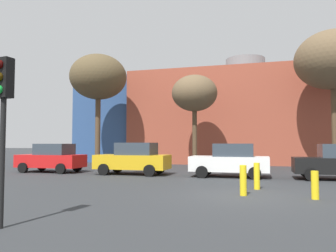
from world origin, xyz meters
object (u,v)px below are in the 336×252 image
bollard_yellow_0 (243,180)px  bare_tree_1 (98,78)px  bollard_yellow_1 (257,176)px  parked_car_2 (230,160)px  bare_tree_0 (194,94)px  bollard_yellow_2 (315,185)px  parked_car_0 (52,158)px  traffic_light_near_left (3,102)px  bare_tree_2 (333,60)px  parked_car_1 (134,159)px

bollard_yellow_0 → bare_tree_1: bearing=134.5°
bollard_yellow_1 → parked_car_2: bearing=107.3°
bare_tree_0 → bollard_yellow_2: 15.13m
bollard_yellow_2 → parked_car_2: bearing=116.9°
parked_car_0 → traffic_light_near_left: bearing=121.0°
parked_car_0 → bare_tree_0: size_ratio=0.59×
parked_car_2 → bare_tree_1: 14.52m
parked_car_2 → bare_tree_0: (-3.16, 6.17, 4.75)m
bare_tree_1 → bollard_yellow_0: size_ratio=8.68×
bare_tree_2 → bare_tree_1: bearing=-179.5°
bollard_yellow_0 → bare_tree_0: bearing=108.2°
traffic_light_near_left → bollard_yellow_2: size_ratio=4.01×
bare_tree_1 → parked_car_2: bearing=-28.7°
parked_car_1 → bare_tree_1: 10.62m
parked_car_0 → traffic_light_near_left: traffic_light_near_left is taller
bare_tree_1 → bollard_yellow_1: size_ratio=8.77×
bare_tree_2 → bollard_yellow_2: bearing=-104.5°
parked_car_0 → bare_tree_2: 20.25m
parked_car_1 → bollard_yellow_2: 11.11m
parked_car_0 → bare_tree_1: size_ratio=0.45×
traffic_light_near_left → parked_car_2: bearing=168.2°
parked_car_1 → bollard_yellow_0: size_ratio=4.07×
parked_car_1 → bollard_yellow_1: size_ratio=4.11×
parked_car_2 → bollard_yellow_1: bearing=107.3°
parked_car_2 → bollard_yellow_0: bearing=98.6°
bollard_yellow_1 → bollard_yellow_2: (1.87, -1.92, -0.06)m
bollard_yellow_2 → bollard_yellow_1: bearing=134.2°
bare_tree_1 → bollard_yellow_0: (12.36, -12.58, -6.86)m
traffic_light_near_left → bare_tree_1: bearing=-152.2°
bare_tree_2 → bare_tree_0: bearing=-178.7°
traffic_light_near_left → bollard_yellow_1: bearing=151.2°
parked_car_2 → bare_tree_0: bare_tree_0 is taller
bare_tree_1 → bollard_yellow_2: size_ratio=9.98×
bare_tree_0 → bare_tree_1: size_ratio=0.76×
parked_car_1 → bare_tree_0: bearing=-112.5°
parked_car_0 → bare_tree_1: bearing=-89.7°
parked_car_2 → bollard_yellow_1: size_ratio=4.00×
parked_car_0 → bollard_yellow_1: (12.79, -4.57, -0.38)m
bare_tree_1 → bollard_yellow_2: 20.64m
bare_tree_1 → bare_tree_2: 18.03m
bare_tree_2 → bollard_yellow_1: bare_tree_2 is taller
parked_car_0 → bollard_yellow_2: (14.66, -6.49, -0.44)m
parked_car_2 → traffic_light_near_left: 13.09m
bare_tree_0 → bollard_yellow_0: (4.12, -12.51, -5.13)m
parked_car_1 → parked_car_2: 5.72m
parked_car_0 → bollard_yellow_2: bearing=156.1°
bare_tree_0 → bollard_yellow_1: 12.76m
bare_tree_0 → bare_tree_2: size_ratio=0.73×
parked_car_0 → bollard_yellow_0: (12.33, -6.34, -0.37)m
parked_car_0 → bollard_yellow_1: parked_car_0 is taller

